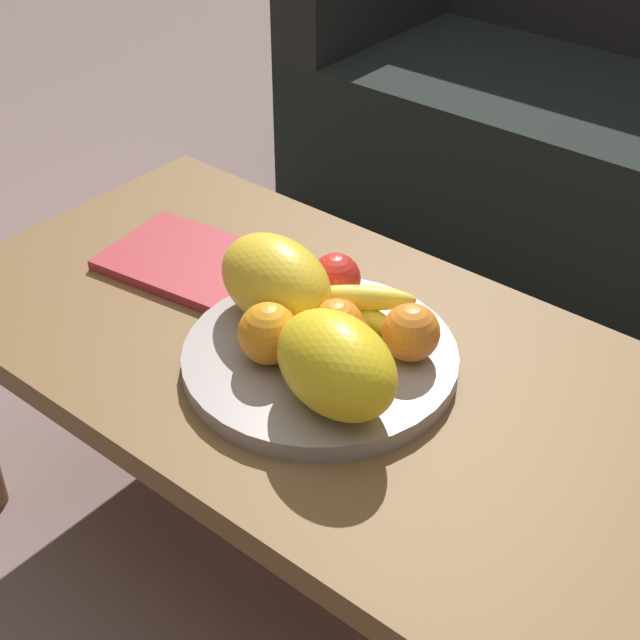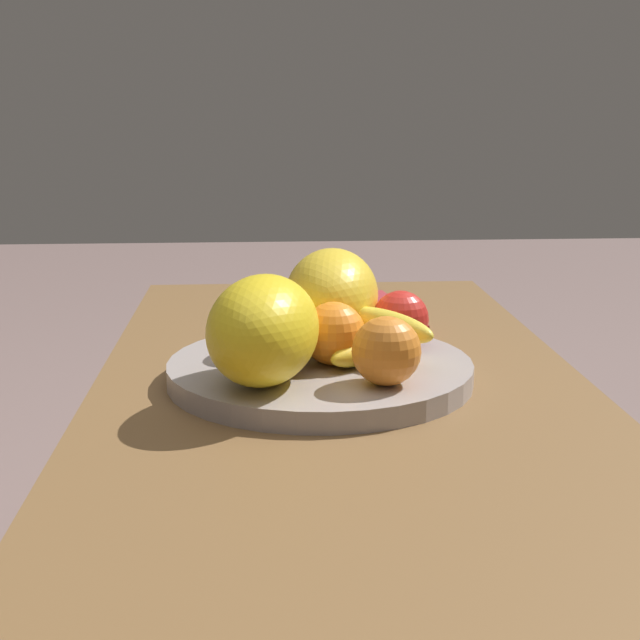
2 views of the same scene
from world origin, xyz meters
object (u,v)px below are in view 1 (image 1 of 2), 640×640
object	(u,v)px
fruit_bowl	(320,358)
orange_front	(269,333)
orange_left	(336,327)
apple_front	(335,278)
melon_smaller_beside	(336,364)
magazine	(190,262)
orange_right	(411,333)
melon_large_front	(276,281)
banana_bunch	(358,310)
coffee_table	(356,396)

from	to	relation	value
fruit_bowl	orange_front	distance (m)	0.08
orange_left	apple_front	distance (m)	0.12
melon_smaller_beside	magazine	world-z (taller)	melon_smaller_beside
orange_right	melon_large_front	bearing A→B (deg)	-166.82
orange_front	banana_bunch	xyz separation A→B (m)	(0.04, 0.13, -0.01)
melon_large_front	orange_right	xyz separation A→B (m)	(0.19, 0.04, -0.02)
melon_smaller_beside	orange_left	distance (m)	0.11
melon_large_front	orange_right	size ratio (longest dim) A/B	2.38
apple_front	magazine	xyz separation A→B (m)	(-0.25, -0.04, -0.05)
orange_right	apple_front	xyz separation A→B (m)	(-0.15, 0.04, -0.00)
fruit_bowl	orange_right	bearing A→B (deg)	34.40
orange_right	coffee_table	bearing A→B (deg)	-143.82
orange_front	banana_bunch	distance (m)	0.14
fruit_bowl	banana_bunch	world-z (taller)	banana_bunch
melon_large_front	orange_left	bearing A→B (deg)	-3.23
orange_right	orange_front	bearing A→B (deg)	-138.71
magazine	orange_left	bearing A→B (deg)	-16.21
orange_front	banana_bunch	bearing A→B (deg)	71.35
banana_bunch	orange_front	bearing A→B (deg)	-108.65
fruit_bowl	magazine	distance (m)	0.31
melon_large_front	apple_front	size ratio (longest dim) A/B	2.54
fruit_bowl	banana_bunch	distance (m)	0.08
coffee_table	banana_bunch	distance (m)	0.12
melon_large_front	orange_front	bearing A→B (deg)	-53.58
orange_front	melon_smaller_beside	bearing A→B (deg)	-6.47
melon_large_front	magazine	xyz separation A→B (m)	(-0.21, 0.04, -0.08)
orange_right	banana_bunch	distance (m)	0.09
melon_smaller_beside	magazine	size ratio (longest dim) A/B	0.70
orange_right	banana_bunch	xyz separation A→B (m)	(-0.09, 0.01, -0.01)
orange_front	orange_left	bearing A→B (deg)	51.71
orange_left	fruit_bowl	bearing A→B (deg)	-133.80
melon_smaller_beside	orange_right	distance (m)	0.13
coffee_table	melon_large_front	bearing A→B (deg)	-177.85
melon_large_front	fruit_bowl	bearing A→B (deg)	-12.60
coffee_table	orange_front	bearing A→B (deg)	-135.71
melon_smaller_beside	magazine	xyz separation A→B (m)	(-0.39, 0.13, -0.08)
melon_smaller_beside	orange_right	size ratio (longest dim) A/B	2.32
fruit_bowl	melon_large_front	xyz separation A→B (m)	(-0.09, 0.02, 0.07)
fruit_bowl	apple_front	xyz separation A→B (m)	(-0.06, 0.10, 0.05)
fruit_bowl	orange_right	xyz separation A→B (m)	(0.10, 0.07, 0.05)
orange_front	magazine	world-z (taller)	orange_front
melon_large_front	orange_left	distance (m)	0.11
magazine	orange_right	bearing A→B (deg)	-7.42
apple_front	orange_right	bearing A→B (deg)	-14.17
orange_front	apple_front	bearing A→B (deg)	96.92
orange_front	magazine	size ratio (longest dim) A/B	0.32
fruit_bowl	orange_right	size ratio (longest dim) A/B	4.78
apple_front	melon_smaller_beside	bearing A→B (deg)	-51.07
orange_front	magazine	distance (m)	0.30
melon_large_front	coffee_table	bearing A→B (deg)	2.15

